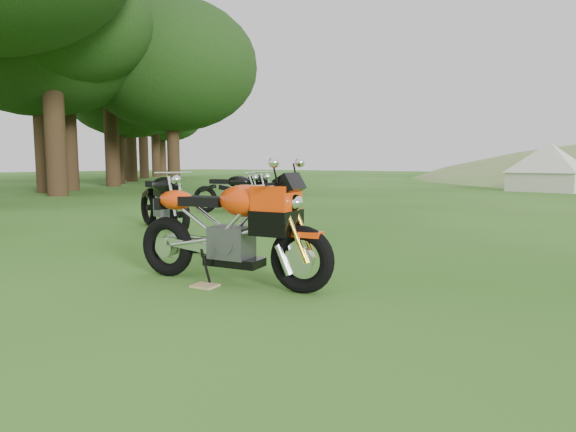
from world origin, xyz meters
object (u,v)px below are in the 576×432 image
Objects in this scene: sport_motorcycle at (229,221)px; tent_left at (549,164)px; vintage_moto_c at (232,192)px; vintage_moto_a at (163,199)px; vintage_moto_b at (254,190)px; plywood_board at (205,286)px; vintage_moto_d at (254,191)px.

sport_motorcycle is 0.80× the size of tent_left.
vintage_moto_a is at bearing -86.79° from vintage_moto_c.
vintage_moto_a is at bearing -57.53° from vintage_moto_b.
sport_motorcycle reaches higher than plywood_board.
vintage_moto_c is 15.29m from tent_left.
vintage_moto_c is (-4.29, 4.90, -0.10)m from sport_motorcycle.
vintage_moto_b reaches higher than plywood_board.
vintage_moto_b is (-3.93, 5.67, 0.53)m from plywood_board.
tent_left is at bearing 90.81° from vintage_moto_d.
vintage_moto_b is 1.19× the size of vintage_moto_d.
sport_motorcycle is 1.21× the size of vintage_moto_d.
plywood_board is at bearing -126.87° from sport_motorcycle.
tent_left is at bearing 87.87° from plywood_board.
tent_left is (5.46, 12.94, 0.68)m from vintage_moto_d.
vintage_moto_c is 1.64m from vintage_moto_d.
vintage_moto_a is at bearing 144.47° from plywood_board.
tent_left is at bearing 97.03° from vintage_moto_a.
vintage_moto_d is (-1.33, 4.23, -0.11)m from vintage_moto_a.
vintage_moto_c is at bearing 129.05° from plywood_board.
plywood_board is 0.12× the size of vintage_moto_b.
vintage_moto_b is at bearing -99.29° from tent_left.
sport_motorcycle is 6.51m from vintage_moto_c.
plywood_board is 0.11× the size of vintage_moto_a.
vintage_moto_b is (-0.53, 3.24, -0.02)m from vintage_moto_a.
plywood_board is at bearing -14.97° from vintage_moto_a.
plywood_board is at bearing -30.93° from vintage_moto_d.
vintage_moto_b reaches higher than vintage_moto_c.
sport_motorcycle is at bearing -29.27° from vintage_moto_d.
sport_motorcycle is 6.79m from vintage_moto_b.
vintage_moto_a is (-3.40, 2.43, 0.55)m from plywood_board.
vintage_moto_d is at bearing 152.05° from vintage_moto_b.
plywood_board is (-0.12, -0.23, -0.62)m from sport_motorcycle.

